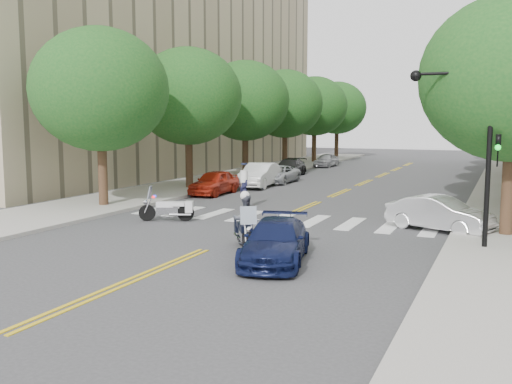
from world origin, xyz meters
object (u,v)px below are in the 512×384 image
Objects in this scene: convertible at (440,214)px; sedan_blue at (276,241)px; motorcycle_parked at (171,209)px; motorcycle_police at (245,223)px; officer_standing at (244,190)px.

sedan_blue is (-3.83, -6.95, -0.04)m from convertible.
motorcycle_parked reaches higher than sedan_blue.
motorcycle_parked is (-4.95, 3.43, -0.33)m from motorcycle_police.
officer_standing is at bearing 98.92° from convertible.
convertible reaches higher than sedan_blue.
sedan_blue is at bearing -148.83° from motorcycle_parked.
motorcycle_parked is at bearing -64.92° from officer_standing.
officer_standing reaches higher than convertible.
motorcycle_police is 7.87m from convertible.
convertible is 0.93× the size of sedan_blue.
motorcycle_parked is 10.60m from convertible.
motorcycle_parked is 1.25× the size of officer_standing.
motorcycle_police reaches higher than sedan_blue.
motorcycle_parked is 0.55× the size of convertible.
sedan_blue is at bearing 108.62° from motorcycle_police.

